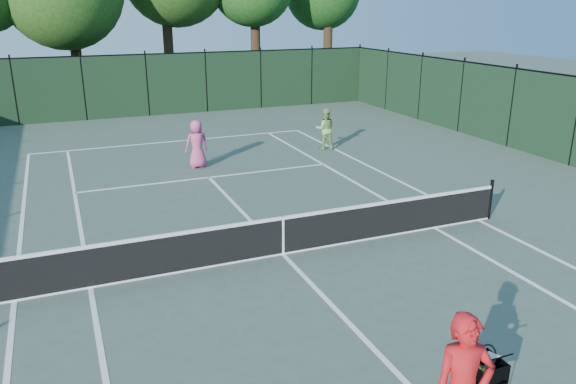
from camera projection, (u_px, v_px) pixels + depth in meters
name	position (u px, v px, depth m)	size (l,w,h in m)	color
ground	(283.00, 254.00, 12.59)	(90.00, 90.00, 0.00)	#455449
sideline_doubles_left	(14.00, 301.00, 10.59)	(0.10, 23.77, 0.01)	white
sideline_doubles_right	(478.00, 220.00, 14.58)	(0.10, 23.77, 0.01)	white
sideline_singles_left	(90.00, 288.00, 11.09)	(0.10, 23.77, 0.01)	white
sideline_singles_right	(435.00, 228.00, 14.08)	(0.10, 23.77, 0.01)	white
baseline_far	(174.00, 141.00, 23.00)	(10.97, 0.10, 0.01)	white
service_line_far	(209.00, 177.00, 18.19)	(8.23, 0.10, 0.01)	white
center_service_line	(283.00, 254.00, 12.59)	(0.10, 12.80, 0.01)	white
tennis_net	(283.00, 235.00, 12.44)	(11.69, 0.09, 1.06)	black
fence_far	(147.00, 86.00, 27.88)	(24.00, 0.05, 3.00)	black
player_pink	(197.00, 144.00, 19.07)	(0.84, 0.57, 1.65)	#C8467C
player_green	(325.00, 129.00, 21.57)	(0.92, 0.82, 1.57)	#85B359
ball_hopper	(485.00, 369.00, 7.47)	(0.51, 0.51, 0.85)	black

